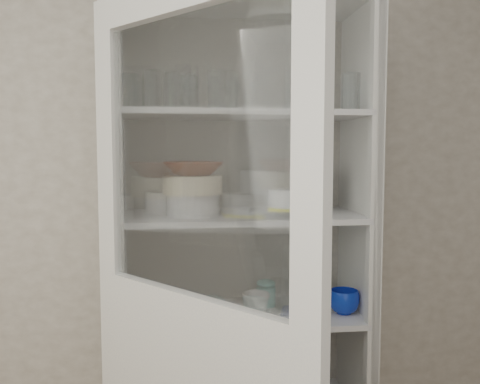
% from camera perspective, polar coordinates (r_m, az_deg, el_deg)
% --- Properties ---
extents(wall_back, '(3.60, 0.02, 2.60)m').
position_cam_1_polar(wall_back, '(2.24, -5.78, -0.76)').
color(wall_back, gray).
rests_on(wall_back, ground).
extents(pantry_cabinet, '(1.00, 0.45, 2.10)m').
position_cam_1_polar(pantry_cabinet, '(2.16, -0.20, -10.69)').
color(pantry_cabinet, silver).
rests_on(pantry_cabinet, floor).
extents(cupboard_door, '(0.62, 0.71, 2.00)m').
position_cam_1_polar(cupboard_door, '(1.57, -5.28, -19.34)').
color(cupboard_door, silver).
rests_on(cupboard_door, floor).
extents(tumbler_0, '(0.08, 0.08, 0.13)m').
position_cam_1_polar(tumbler_0, '(1.91, -12.13, 10.97)').
color(tumbler_0, silver).
rests_on(tumbler_0, shelf_glass).
extents(tumbler_1, '(0.08, 0.08, 0.14)m').
position_cam_1_polar(tumbler_1, '(1.88, -9.89, 11.26)').
color(tumbler_1, silver).
rests_on(tumbler_1, shelf_glass).
extents(tumbler_2, '(0.09, 0.09, 0.14)m').
position_cam_1_polar(tumbler_2, '(1.85, -2.58, 11.39)').
color(tumbler_2, silver).
rests_on(tumbler_2, shelf_glass).
extents(tumbler_3, '(0.09, 0.09, 0.14)m').
position_cam_1_polar(tumbler_3, '(1.90, -1.26, 11.24)').
color(tumbler_3, silver).
rests_on(tumbler_3, shelf_glass).
extents(tumbler_4, '(0.09, 0.09, 0.15)m').
position_cam_1_polar(tumbler_4, '(1.96, 7.46, 11.21)').
color(tumbler_4, silver).
rests_on(tumbler_4, shelf_glass).
extents(tumbler_5, '(0.09, 0.09, 0.15)m').
position_cam_1_polar(tumbler_5, '(1.92, 6.27, 11.32)').
color(tumbler_5, silver).
rests_on(tumbler_5, shelf_glass).
extents(tumbler_6, '(0.07, 0.07, 0.14)m').
position_cam_1_polar(tumbler_6, '(2.01, 12.31, 10.89)').
color(tumbler_6, silver).
rests_on(tumbler_6, shelf_glass).
extents(tumbler_7, '(0.07, 0.07, 0.13)m').
position_cam_1_polar(tumbler_7, '(2.02, -11.85, 10.74)').
color(tumbler_7, silver).
rests_on(tumbler_7, shelf_glass).
extents(tumbler_8, '(0.08, 0.08, 0.14)m').
position_cam_1_polar(tumbler_8, '(2.01, -5.68, 10.90)').
color(tumbler_8, silver).
rests_on(tumbler_8, shelf_glass).
extents(tumbler_9, '(0.10, 0.10, 0.15)m').
position_cam_1_polar(tumbler_9, '(2.03, -7.57, 11.03)').
color(tumbler_9, silver).
rests_on(tumbler_9, shelf_glass).
extents(tumbler_10, '(0.08, 0.08, 0.13)m').
position_cam_1_polar(tumbler_10, '(2.01, -2.68, 10.80)').
color(tumbler_10, silver).
rests_on(tumbler_10, shelf_glass).
extents(goblet_0, '(0.08, 0.08, 0.18)m').
position_cam_1_polar(goblet_0, '(2.08, -5.63, 11.22)').
color(goblet_0, silver).
rests_on(goblet_0, shelf_glass).
extents(goblet_1, '(0.07, 0.07, 0.17)m').
position_cam_1_polar(goblet_1, '(2.14, -0.87, 10.92)').
color(goblet_1, silver).
rests_on(goblet_1, shelf_glass).
extents(goblet_2, '(0.07, 0.07, 0.16)m').
position_cam_1_polar(goblet_2, '(2.20, 7.21, 10.64)').
color(goblet_2, silver).
rests_on(goblet_2, shelf_glass).
extents(goblet_3, '(0.07, 0.07, 0.16)m').
position_cam_1_polar(goblet_3, '(2.18, 8.01, 10.72)').
color(goblet_3, silver).
rests_on(goblet_3, shelf_glass).
extents(plate_stack_front, '(0.21, 0.21, 0.08)m').
position_cam_1_polar(plate_stack_front, '(1.97, -5.30, -1.42)').
color(plate_stack_front, silver).
rests_on(plate_stack_front, shelf_plates).
extents(plate_stack_back, '(0.23, 0.23, 0.08)m').
position_cam_1_polar(plate_stack_back, '(2.11, -7.53, -1.03)').
color(plate_stack_back, silver).
rests_on(plate_stack_back, shelf_plates).
extents(cream_bowl, '(0.24, 0.24, 0.07)m').
position_cam_1_polar(cream_bowl, '(1.96, -5.32, 0.83)').
color(cream_bowl, beige).
rests_on(cream_bowl, plate_stack_front).
extents(terracotta_bowl, '(0.27, 0.27, 0.05)m').
position_cam_1_polar(terracotta_bowl, '(1.96, -5.34, 2.65)').
color(terracotta_bowl, '#622815').
rests_on(terracotta_bowl, cream_bowl).
extents(glass_platter, '(0.42, 0.42, 0.02)m').
position_cam_1_polar(glass_platter, '(2.02, 5.47, -2.22)').
color(glass_platter, silver).
rests_on(glass_platter, shelf_plates).
extents(yellow_trivet, '(0.18, 0.18, 0.01)m').
position_cam_1_polar(yellow_trivet, '(2.02, 5.47, -1.81)').
color(yellow_trivet, yellow).
rests_on(yellow_trivet, glass_platter).
extents(white_ramekin, '(0.21, 0.21, 0.07)m').
position_cam_1_polar(white_ramekin, '(2.01, 5.48, -0.67)').
color(white_ramekin, silver).
rests_on(white_ramekin, yellow_trivet).
extents(grey_bowl_stack, '(0.14, 0.14, 0.18)m').
position_cam_1_polar(grey_bowl_stack, '(2.07, 7.52, 0.20)').
color(grey_bowl_stack, silver).
rests_on(grey_bowl_stack, shelf_plates).
extents(mug_blue, '(0.13, 0.13, 0.10)m').
position_cam_1_polar(mug_blue, '(2.12, 11.61, -11.97)').
color(mug_blue, '#082A9F').
rests_on(mug_blue, shelf_mugs).
extents(mug_teal, '(0.11, 0.11, 0.10)m').
position_cam_1_polar(mug_teal, '(2.21, 7.57, -11.14)').
color(mug_teal, teal).
rests_on(mug_teal, shelf_mugs).
extents(mug_white, '(0.12, 0.12, 0.10)m').
position_cam_1_polar(mug_white, '(2.02, 1.81, -12.64)').
color(mug_white, silver).
rests_on(mug_white, shelf_mugs).
extents(teal_jar, '(0.08, 0.08, 0.10)m').
position_cam_1_polar(teal_jar, '(2.18, 2.94, -11.41)').
color(teal_jar, teal).
rests_on(teal_jar, shelf_mugs).
extents(measuring_cups, '(0.10, 0.10, 0.04)m').
position_cam_1_polar(measuring_cups, '(2.01, -6.83, -13.66)').
color(measuring_cups, '#ADAEB8').
rests_on(measuring_cups, shelf_mugs).
extents(white_canister, '(0.12, 0.12, 0.12)m').
position_cam_1_polar(white_canister, '(2.12, -11.40, -11.57)').
color(white_canister, silver).
rests_on(white_canister, shelf_mugs).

